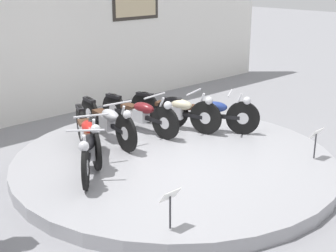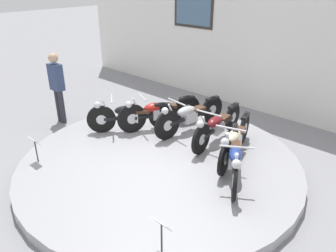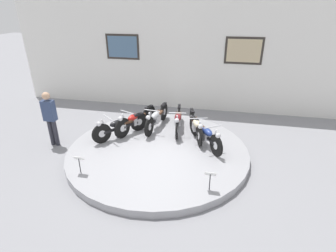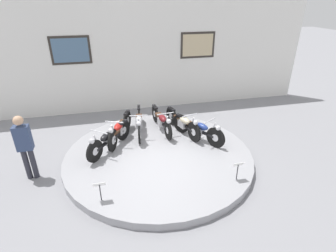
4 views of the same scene
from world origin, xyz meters
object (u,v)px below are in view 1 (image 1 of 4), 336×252
object	(u,v)px
motorcycle_red	(88,132)
motorcycle_blue	(209,112)
info_placard_front_centre	(316,137)
motorcycle_silver	(108,120)
motorcycle_cream	(176,109)
info_placard_front_left	(170,201)
motorcycle_maroon	(140,113)
motorcycle_black	(89,147)

from	to	relation	value
motorcycle_red	motorcycle_blue	bearing A→B (deg)	-13.23
info_placard_front_centre	motorcycle_silver	bearing A→B (deg)	123.83
motorcycle_red	motorcycle_silver	bearing A→B (deg)	26.88
motorcycle_silver	info_placard_front_centre	xyz separation A→B (m)	(1.98, -2.95, -0.02)
motorcycle_cream	info_placard_front_left	size ratio (longest dim) A/B	3.75
motorcycle_red	motorcycle_silver	xyz separation A→B (m)	(0.63, 0.32, -0.00)
motorcycle_red	motorcycle_blue	size ratio (longest dim) A/B	1.10
motorcycle_red	motorcycle_blue	distance (m)	2.41
motorcycle_maroon	info_placard_front_left	size ratio (longest dim) A/B	3.83
motorcycle_silver	motorcycle_maroon	world-z (taller)	motorcycle_silver
info_placard_front_left	info_placard_front_centre	distance (m)	3.22
motorcycle_black	motorcycle_blue	xyz separation A→B (m)	(2.68, -0.00, 0.00)
motorcycle_silver	motorcycle_cream	size ratio (longest dim) A/B	1.04
motorcycle_red	motorcycle_cream	size ratio (longest dim) A/B	0.98
motorcycle_cream	motorcycle_blue	size ratio (longest dim) A/B	1.13
motorcycle_cream	info_placard_front_left	bearing A→B (deg)	-134.76
motorcycle_black	motorcycle_red	xyz separation A→B (m)	(0.34, 0.55, 0.01)
motorcycle_cream	motorcycle_blue	xyz separation A→B (m)	(0.34, -0.55, -0.00)
motorcycle_silver	info_placard_front_left	bearing A→B (deg)	-112.76
info_placard_front_centre	motorcycle_red	bearing A→B (deg)	134.77
info_placard_front_centre	info_placard_front_left	bearing A→B (deg)	180.00
motorcycle_maroon	motorcycle_black	bearing A→B (deg)	-153.17
motorcycle_maroon	info_placard_front_centre	world-z (taller)	motorcycle_maroon
motorcycle_maroon	info_placard_front_centre	size ratio (longest dim) A/B	3.83
motorcycle_red	motorcycle_silver	size ratio (longest dim) A/B	0.94
motorcycle_maroon	motorcycle_blue	world-z (taller)	motorcycle_blue
motorcycle_silver	motorcycle_cream	world-z (taller)	motorcycle_silver
motorcycle_red	motorcycle_silver	distance (m)	0.71
motorcycle_maroon	info_placard_front_left	distance (m)	3.55
motorcycle_red	info_placard_front_centre	bearing A→B (deg)	-45.23
motorcycle_blue	info_placard_front_centre	distance (m)	2.10
motorcycle_red	info_placard_front_left	size ratio (longest dim) A/B	3.66
motorcycle_silver	motorcycle_cream	xyz separation A→B (m)	(1.37, -0.32, -0.01)
motorcycle_black	motorcycle_maroon	xyz separation A→B (m)	(1.71, 0.87, -0.00)
motorcycle_black	info_placard_front_left	size ratio (longest dim) A/B	3.09
motorcycle_black	motorcycle_cream	distance (m)	2.40
motorcycle_red	info_placard_front_centre	distance (m)	3.71
motorcycle_maroon	motorcycle_blue	xyz separation A→B (m)	(0.97, -0.87, 0.00)
motorcycle_red	motorcycle_cream	xyz separation A→B (m)	(2.00, -0.00, -0.01)
motorcycle_blue	info_placard_front_left	xyz separation A→B (m)	(-2.95, -2.08, -0.01)
info_placard_front_left	info_placard_front_centre	xyz separation A→B (m)	(3.22, 0.00, 0.00)
motorcycle_red	info_placard_front_left	distance (m)	2.70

